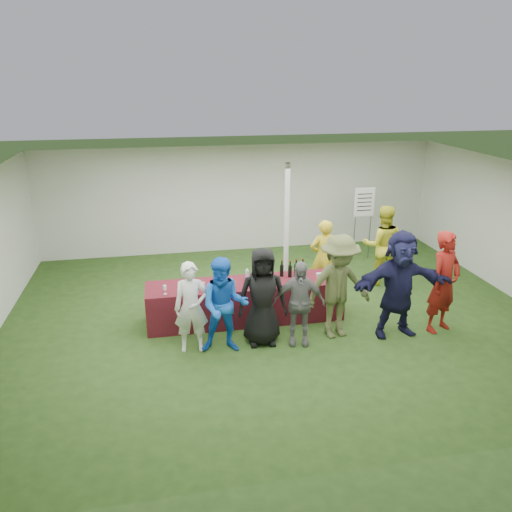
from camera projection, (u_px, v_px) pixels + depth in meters
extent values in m
plane|color=#284719|center=(275.00, 316.00, 9.47)|extent=(60.00, 60.00, 0.00)
plane|color=white|center=(241.00, 199.00, 12.70)|extent=(10.00, 0.00, 10.00)
plane|color=white|center=(361.00, 370.00, 5.31)|extent=(10.00, 0.00, 10.00)
plane|color=white|center=(277.00, 175.00, 8.55)|extent=(10.00, 10.00, 0.00)
cylinder|color=silver|center=(287.00, 229.00, 10.20)|extent=(0.10, 0.10, 2.70)
cube|color=maroon|center=(245.00, 301.00, 9.23)|extent=(3.60, 0.80, 0.75)
cylinder|color=black|center=(258.00, 273.00, 9.25)|extent=(0.07, 0.07, 0.22)
cylinder|color=black|center=(258.00, 265.00, 9.20)|extent=(0.03, 0.03, 0.08)
cylinder|color=maroon|center=(258.00, 263.00, 9.18)|extent=(0.03, 0.03, 0.02)
cylinder|color=black|center=(269.00, 272.00, 9.28)|extent=(0.07, 0.07, 0.22)
cylinder|color=black|center=(269.00, 265.00, 9.23)|extent=(0.03, 0.03, 0.08)
cylinder|color=maroon|center=(269.00, 262.00, 9.22)|extent=(0.03, 0.03, 0.02)
cylinder|color=black|center=(272.00, 273.00, 9.25)|extent=(0.07, 0.07, 0.22)
cylinder|color=black|center=(272.00, 265.00, 9.20)|extent=(0.03, 0.03, 0.08)
cylinder|color=maroon|center=(272.00, 263.00, 9.18)|extent=(0.03, 0.03, 0.02)
cylinder|color=black|center=(282.00, 271.00, 9.36)|extent=(0.07, 0.07, 0.22)
cylinder|color=black|center=(282.00, 263.00, 9.31)|extent=(0.03, 0.03, 0.08)
cylinder|color=maroon|center=(282.00, 261.00, 9.29)|extent=(0.03, 0.03, 0.02)
cylinder|color=black|center=(290.00, 271.00, 9.32)|extent=(0.07, 0.07, 0.22)
cylinder|color=black|center=(290.00, 264.00, 9.27)|extent=(0.03, 0.03, 0.08)
cylinder|color=maroon|center=(290.00, 261.00, 9.26)|extent=(0.03, 0.03, 0.02)
cylinder|color=black|center=(296.00, 270.00, 9.39)|extent=(0.07, 0.07, 0.22)
cylinder|color=black|center=(296.00, 263.00, 9.34)|extent=(0.03, 0.03, 0.08)
cylinder|color=maroon|center=(296.00, 260.00, 9.32)|extent=(0.03, 0.03, 0.02)
cylinder|color=black|center=(303.00, 269.00, 9.41)|extent=(0.07, 0.07, 0.22)
cylinder|color=black|center=(303.00, 262.00, 9.36)|extent=(0.03, 0.03, 0.08)
cylinder|color=maroon|center=(303.00, 259.00, 9.34)|extent=(0.03, 0.03, 0.02)
cylinder|color=silver|center=(165.00, 294.00, 8.62)|extent=(0.06, 0.06, 0.00)
cylinder|color=silver|center=(165.00, 292.00, 8.61)|extent=(0.01, 0.01, 0.07)
cylinder|color=silver|center=(165.00, 288.00, 8.58)|extent=(0.06, 0.06, 0.08)
cylinder|color=#4C0816|center=(165.00, 289.00, 8.59)|extent=(0.05, 0.05, 0.02)
cylinder|color=silver|center=(183.00, 294.00, 8.63)|extent=(0.06, 0.06, 0.00)
cylinder|color=silver|center=(183.00, 292.00, 8.62)|extent=(0.01, 0.01, 0.07)
cylinder|color=silver|center=(183.00, 287.00, 8.59)|extent=(0.06, 0.06, 0.08)
cylinder|color=#4C0816|center=(183.00, 289.00, 8.60)|extent=(0.05, 0.05, 0.02)
cylinder|color=silver|center=(204.00, 291.00, 8.74)|extent=(0.06, 0.06, 0.00)
cylinder|color=silver|center=(204.00, 289.00, 8.73)|extent=(0.01, 0.01, 0.07)
cylinder|color=silver|center=(203.00, 285.00, 8.70)|extent=(0.06, 0.06, 0.08)
cylinder|color=#4C0816|center=(204.00, 286.00, 8.71)|extent=(0.05, 0.05, 0.02)
cylinder|color=silver|center=(234.00, 290.00, 8.78)|extent=(0.06, 0.06, 0.00)
cylinder|color=silver|center=(234.00, 288.00, 8.77)|extent=(0.01, 0.01, 0.07)
cylinder|color=silver|center=(234.00, 284.00, 8.74)|extent=(0.06, 0.06, 0.08)
cylinder|color=silver|center=(318.00, 281.00, 9.14)|extent=(0.06, 0.06, 0.00)
cylinder|color=silver|center=(318.00, 279.00, 9.13)|extent=(0.01, 0.01, 0.07)
cylinder|color=silver|center=(318.00, 275.00, 9.10)|extent=(0.06, 0.06, 0.08)
cylinder|color=#4C0816|center=(318.00, 277.00, 9.11)|extent=(0.05, 0.05, 0.02)
cylinder|color=silver|center=(247.00, 276.00, 9.15)|extent=(0.07, 0.07, 0.20)
cylinder|color=silver|center=(247.00, 270.00, 9.11)|extent=(0.03, 0.03, 0.03)
cube|color=white|center=(324.00, 275.00, 9.41)|extent=(0.25, 0.18, 0.03)
cylinder|color=slate|center=(335.00, 276.00, 9.16)|extent=(0.24, 0.24, 0.18)
cylinder|color=slate|center=(354.00, 238.00, 12.24)|extent=(0.02, 0.02, 1.10)
cylinder|color=slate|center=(369.00, 237.00, 12.31)|extent=(0.02, 0.02, 1.10)
cube|color=white|center=(364.00, 202.00, 11.97)|extent=(0.50, 0.02, 0.70)
cube|color=black|center=(365.00, 194.00, 11.88)|extent=(0.36, 0.01, 0.02)
cube|color=black|center=(365.00, 198.00, 11.92)|extent=(0.36, 0.01, 0.02)
cube|color=black|center=(365.00, 202.00, 11.95)|extent=(0.36, 0.01, 0.02)
cube|color=black|center=(364.00, 206.00, 11.99)|extent=(0.36, 0.01, 0.02)
cube|color=black|center=(364.00, 210.00, 12.02)|extent=(0.36, 0.01, 0.02)
imported|color=gold|center=(323.00, 257.00, 10.24)|extent=(0.61, 0.44, 1.59)
imported|color=gold|center=(382.00, 245.00, 10.71)|extent=(0.98, 0.84, 1.75)
imported|color=white|center=(191.00, 307.00, 8.08)|extent=(0.57, 0.39, 1.54)
imported|color=blue|center=(224.00, 306.00, 8.04)|extent=(0.87, 0.72, 1.63)
imported|color=black|center=(262.00, 297.00, 8.28)|extent=(0.86, 0.59, 1.70)
imported|color=slate|center=(299.00, 303.00, 8.30)|extent=(0.92, 0.53, 1.48)
imported|color=#51582E|center=(338.00, 287.00, 8.47)|extent=(1.29, 0.86, 1.85)
imported|color=#161738|center=(399.00, 284.00, 8.52)|extent=(1.77, 0.59, 1.90)
imported|color=maroon|center=(444.00, 282.00, 8.68)|extent=(0.79, 0.67, 1.84)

